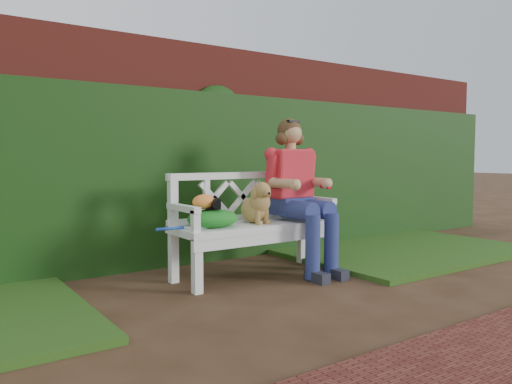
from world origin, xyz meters
TOP-DOWN VIEW (x-y plane):
  - ground at (0.00, 0.00)m, footprint 60.00×60.00m
  - brick_wall at (0.00, 1.90)m, footprint 10.00×0.30m
  - ivy_hedge at (0.00, 1.68)m, footprint 10.00×0.18m
  - grass_right at (2.40, 0.90)m, footprint 2.60×2.00m
  - garden_bench at (0.42, 0.83)m, footprint 1.61×0.69m
  - seated_woman at (0.83, 0.81)m, footprint 0.82×0.94m
  - dog at (0.40, 0.80)m, footprint 0.33×0.39m
  - tennis_racket at (-0.17, 0.84)m, footprint 0.58×0.42m
  - green_bag at (-0.04, 0.79)m, footprint 0.53×0.47m
  - camera_item at (-0.05, 0.79)m, footprint 0.14×0.12m
  - baseball_glove at (-0.12, 0.81)m, footprint 0.21×0.16m

SIDE VIEW (x-z plane):
  - ground at x=0.00m, z-range 0.00..0.00m
  - grass_right at x=2.40m, z-range 0.00..0.05m
  - garden_bench at x=0.42m, z-range 0.00..0.48m
  - tennis_racket at x=-0.17m, z-range 0.48..0.51m
  - green_bag at x=-0.04m, z-range 0.48..0.63m
  - dog at x=0.40m, z-range 0.48..0.85m
  - camera_item at x=-0.05m, z-range 0.63..0.71m
  - baseball_glove at x=-0.12m, z-range 0.63..0.75m
  - seated_woman at x=0.83m, z-range 0.00..1.40m
  - ivy_hedge at x=0.00m, z-range 0.00..1.70m
  - brick_wall at x=0.00m, z-range 0.00..2.20m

